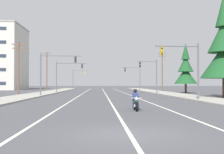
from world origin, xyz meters
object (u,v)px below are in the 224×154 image
object	(u,v)px
motorcycle_with_rider	(135,102)
traffic_signal_mid_right	(151,71)
traffic_signal_mid_left	(66,72)
conifer_tree_right_verge_near	(224,49)
utility_pole_right_far	(162,70)
traffic_signal_far_left	(77,76)
traffic_signal_near_right	(186,63)
utility_pole_left_far	(47,71)
traffic_signal_near_left	(53,67)
traffic_signal_far_right	(135,75)
conifer_tree_right_verge_far	(186,70)
utility_pole_left_near	(18,66)

from	to	relation	value
motorcycle_with_rider	traffic_signal_mid_right	xyz separation A→B (m)	(7.04, 33.69, 3.43)
traffic_signal_mid_left	conifer_tree_right_verge_near	size ratio (longest dim) A/B	0.46
utility_pole_right_far	traffic_signal_far_left	bearing A→B (deg)	131.53
traffic_signal_near_right	traffic_signal_mid_right	distance (m)	22.32
utility_pole_left_far	traffic_signal_near_right	bearing A→B (deg)	-61.58
utility_pole_right_far	traffic_signal_near_left	bearing A→B (deg)	-129.26
motorcycle_with_rider	traffic_signal_near_left	bearing A→B (deg)	111.82
traffic_signal_far_right	traffic_signal_near_left	bearing A→B (deg)	-116.55
traffic_signal_near_right	conifer_tree_right_verge_near	xyz separation A→B (m)	(6.51, 5.24, 2.05)
motorcycle_with_rider	traffic_signal_far_right	bearing A→B (deg)	83.13
traffic_signal_near_right	conifer_tree_right_verge_far	xyz separation A→B (m)	(6.92, 23.51, 0.22)
utility_pole_right_far	conifer_tree_right_verge_near	xyz separation A→B (m)	(0.93, -32.79, 1.14)
utility_pole_left_near	utility_pole_left_far	world-z (taller)	utility_pole_left_far
traffic_signal_near_right	utility_pole_right_far	world-z (taller)	utility_pole_right_far
traffic_signal_near_right	conifer_tree_right_verge_far	size ratio (longest dim) A/B	0.66
traffic_signal_far_left	traffic_signal_near_left	bearing A→B (deg)	-89.66
traffic_signal_far_left	conifer_tree_right_verge_near	world-z (taller)	conifer_tree_right_verge_near
traffic_signal_far_right	utility_pole_left_near	world-z (taller)	utility_pole_left_near
traffic_signal_near_right	traffic_signal_mid_right	world-z (taller)	same
motorcycle_with_rider	traffic_signal_far_left	bearing A→B (deg)	97.28
traffic_signal_near_right	utility_pole_left_far	distance (m)	46.35
traffic_signal_near_right	traffic_signal_far_left	world-z (taller)	same
traffic_signal_near_right	conifer_tree_right_verge_far	bearing A→B (deg)	73.60
motorcycle_with_rider	traffic_signal_near_left	xyz separation A→B (m)	(-9.18, 22.92, 3.58)
traffic_signal_far_left	utility_pole_left_near	size ratio (longest dim) A/B	0.74
traffic_signal_near_right	traffic_signal_near_left	size ratio (longest dim) A/B	1.00
traffic_signal_near_right	utility_pole_right_far	size ratio (longest dim) A/B	0.66
traffic_signal_near_right	traffic_signal_near_left	distance (m)	19.78
traffic_signal_mid_right	conifer_tree_right_verge_near	bearing A→B (deg)	-69.60
traffic_signal_near_left	conifer_tree_right_verge_near	size ratio (longest dim) A/B	0.46
utility_pole_left_near	traffic_signal_far_right	bearing A→B (deg)	51.35
motorcycle_with_rider	traffic_signal_near_left	distance (m)	24.95
traffic_signal_mid_right	traffic_signal_far_right	distance (m)	20.74
traffic_signal_near_left	utility_pole_left_near	size ratio (longest dim) A/B	0.74
traffic_signal_mid_left	utility_pole_right_far	bearing A→B (deg)	25.32
utility_pole_left_near	conifer_tree_right_verge_near	xyz separation A→B (m)	(28.65, -10.54, 1.58)
motorcycle_with_rider	traffic_signal_near_left	world-z (taller)	traffic_signal_near_left
traffic_signal_near_left	traffic_signal_mid_right	world-z (taller)	same
utility_pole_left_far	traffic_signal_mid_right	bearing A→B (deg)	-39.69
utility_pole_left_near	traffic_signal_near_left	bearing A→B (deg)	-34.76
motorcycle_with_rider	traffic_signal_mid_left	world-z (taller)	traffic_signal_mid_left
utility_pole_right_far	utility_pole_left_far	size ratio (longest dim) A/B	0.99
traffic_signal_mid_right	conifer_tree_right_verge_far	world-z (taller)	conifer_tree_right_verge_far
traffic_signal_far_left	conifer_tree_right_verge_far	distance (m)	45.67
traffic_signal_mid_right	traffic_signal_mid_left	bearing A→B (deg)	161.42
traffic_signal_near_right	utility_pole_left_far	xyz separation A→B (m)	(-22.06, 40.76, 0.81)
traffic_signal_near_right	utility_pole_left_far	bearing A→B (deg)	118.42
traffic_signal_far_right	utility_pole_right_far	distance (m)	7.81
traffic_signal_mid_right	traffic_signal_far_left	xyz separation A→B (m)	(-16.52, 40.48, 0.06)
traffic_signal_mid_left	utility_pole_right_far	world-z (taller)	utility_pole_right_far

